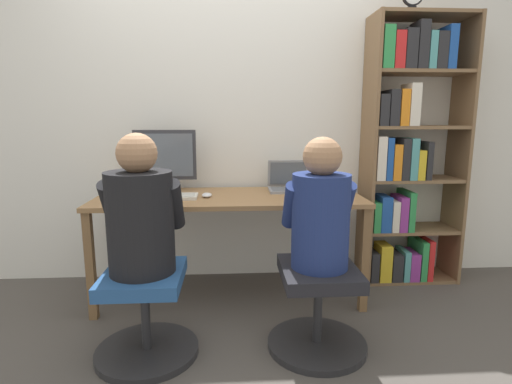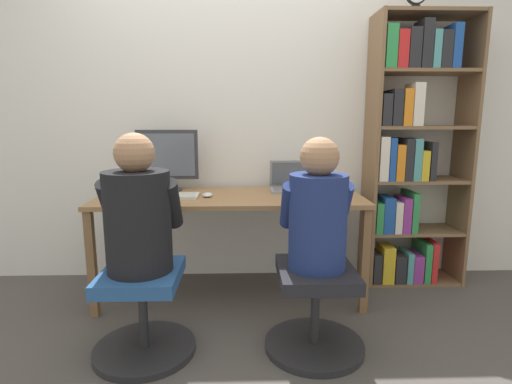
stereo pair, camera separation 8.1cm
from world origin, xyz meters
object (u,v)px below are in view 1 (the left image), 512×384
Objects in this scene: keyboard at (165,196)px; office_chair_left at (145,312)px; office_chair_right at (318,306)px; person_at_laptop at (321,211)px; laptop at (289,184)px; person_at_monitor at (140,214)px; desktop_monitor at (165,161)px; bookshelf at (406,157)px.

keyboard is 0.78× the size of office_chair_left.
office_chair_right is 0.53m from person_at_laptop.
laptop is at bearing 44.96° from office_chair_left.
office_chair_right is 0.77× the size of person_at_monitor.
person_at_laptop is at bearing 0.87° from office_chair_left.
person_at_monitor is at bearing -135.21° from laptop.
office_chair_left is at bearing -179.13° from person_at_laptop.
person_at_laptop reaches higher than office_chair_right.
laptop is at bearing 92.40° from office_chair_right.
desktop_monitor reaches higher than keyboard.
office_chair_left is at bearing -135.04° from laptop.
person_at_monitor reaches higher than keyboard.
person_at_laptop is at bearing 90.00° from office_chair_right.
keyboard is at bearing -82.62° from desktop_monitor.
bookshelf is (1.77, -0.01, 0.02)m from desktop_monitor.
office_chair_right is at bearing -132.94° from bookshelf.
person_at_monitor reaches higher than office_chair_left.
laptop is at bearing 92.41° from person_at_laptop.
person_at_laptop reaches higher than laptop.
laptop is 0.44× the size of person_at_laptop.
bookshelf is (1.75, 0.90, 0.19)m from person_at_monitor.
desktop_monitor is at bearing 90.90° from office_chair_left.
person_at_laptop is (-0.00, 0.00, 0.53)m from office_chair_right.
bookshelf is at bearing 27.28° from office_chair_left.
bookshelf reaches higher than office_chair_right.
laptop is 0.56× the size of office_chair_right.
office_chair_left and office_chair_right have the same top height.
office_chair_left is 2.10m from bookshelf.
keyboard is (0.03, -0.26, -0.21)m from desktop_monitor.
desktop_monitor is 1.48m from office_chair_right.
office_chair_left is 0.92m from office_chair_right.
person_at_monitor is (-0.92, -0.00, 0.53)m from office_chair_right.
laptop is 1.36m from office_chair_left.
laptop is 0.87m from person_at_laptop.
keyboard is 1.77m from bookshelf.
keyboard is 0.82m from office_chair_left.
desktop_monitor is 1.05× the size of keyboard.
desktop_monitor is 1.46× the size of laptop.
bookshelf reaches higher than keyboard.
bookshelf is (0.83, 0.89, 0.19)m from person_at_laptop.
person_at_monitor is at bearing 90.00° from office_chair_left.
laptop is at bearing 15.14° from keyboard.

